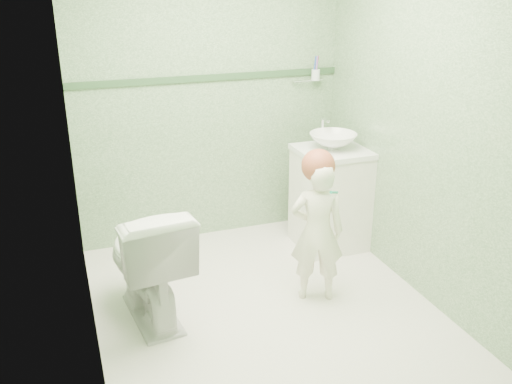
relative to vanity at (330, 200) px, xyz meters
name	(u,v)px	position (x,y,z in m)	size (l,w,h in m)	color
ground	(263,306)	(-0.84, -0.70, -0.40)	(2.50, 2.50, 0.00)	white
room_shell	(264,136)	(-0.84, -0.70, 0.80)	(2.50, 2.54, 2.40)	gray
trim_stripe	(209,78)	(-0.84, 0.54, 0.95)	(2.20, 0.02, 0.05)	#325432
vanity	(330,200)	(0.00, 0.00, 0.00)	(0.52, 0.50, 0.80)	white
counter	(333,151)	(0.00, 0.00, 0.41)	(0.54, 0.52, 0.04)	white
basin	(333,141)	(0.00, 0.00, 0.49)	(0.37, 0.37, 0.13)	white
faucet	(323,126)	(0.00, 0.19, 0.57)	(0.03, 0.13, 0.18)	silver
cup_holder	(315,75)	(0.05, 0.48, 0.93)	(0.26, 0.07, 0.21)	silver
toilet	(147,260)	(-1.58, -0.55, 0.01)	(0.46, 0.80, 0.81)	white
toddler	(317,232)	(-0.46, -0.71, 0.10)	(0.36, 0.24, 0.99)	white
hair_cap	(318,166)	(-0.46, -0.68, 0.56)	(0.22, 0.22, 0.22)	#9D4D33
teal_toothbrush	(333,191)	(-0.43, -0.85, 0.44)	(0.11, 0.14, 0.08)	#159272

